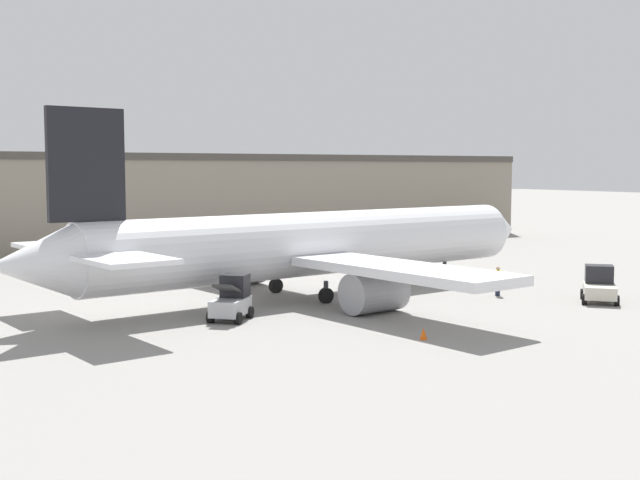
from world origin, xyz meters
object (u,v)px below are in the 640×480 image
(ground_crew_worker, at_px, (498,280))
(safety_cone_near, at_px, (423,334))
(airplane, at_px, (308,246))
(baggage_tug, at_px, (599,286))
(belt_loader_truck, at_px, (232,300))

(ground_crew_worker, height_order, safety_cone_near, ground_crew_worker)
(airplane, relative_size, safety_cone_near, 70.40)
(ground_crew_worker, height_order, baggage_tug, baggage_tug)
(baggage_tug, distance_m, safety_cone_near, 15.85)
(ground_crew_worker, height_order, belt_loader_truck, belt_loader_truck)
(belt_loader_truck, distance_m, safety_cone_near, 10.57)
(baggage_tug, xyz_separation_m, belt_loader_truck, (-21.27, 5.00, 0.10))
(ground_crew_worker, distance_m, baggage_tug, 5.94)
(ground_crew_worker, xyz_separation_m, safety_cone_near, (-11.59, -8.31, -0.70))
(airplane, height_order, baggage_tug, airplane)
(ground_crew_worker, bearing_deg, belt_loader_truck, -114.69)
(belt_loader_truck, bearing_deg, airplane, -12.96)
(safety_cone_near, bearing_deg, airplane, 85.46)
(airplane, bearing_deg, baggage_tug, -44.35)
(baggage_tug, bearing_deg, belt_loader_truck, 120.99)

